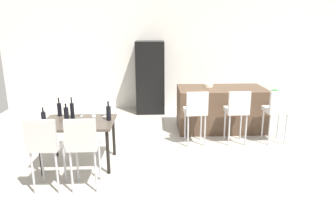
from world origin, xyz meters
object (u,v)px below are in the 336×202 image
(kitchen_island, at_px, (221,109))
(wine_bottle_far, at_px, (59,109))
(wine_glass_left, at_px, (94,114))
(wine_glass_middle, at_px, (81,109))
(bar_chair_left, at_px, (196,109))
(wine_bottle_end, at_px, (66,115))
(bar_chair_middle, at_px, (237,109))
(dining_chair_near, at_px, (45,143))
(refrigerator, at_px, (150,77))
(wine_glass_corner, at_px, (104,109))
(dining_chair_far, at_px, (83,142))
(bar_chair_right, at_px, (277,108))
(wine_bottle_inner, at_px, (44,119))
(dining_table, at_px, (78,126))
(wine_bottle_right, at_px, (109,113))
(fruit_bowl, at_px, (208,85))
(wine_bottle_near, at_px, (72,110))
(potted_plant, at_px, (274,98))

(kitchen_island, bearing_deg, wine_bottle_far, -157.04)
(wine_glass_left, xyz_separation_m, wine_glass_middle, (-0.27, 0.30, 0.00))
(wine_glass_left, bearing_deg, bar_chair_left, 23.84)
(wine_bottle_end, xyz_separation_m, wine_glass_middle, (0.14, 0.32, -0.00))
(bar_chair_middle, relative_size, dining_chair_near, 1.00)
(bar_chair_left, distance_m, refrigerator, 2.46)
(wine_bottle_end, distance_m, wine_glass_left, 0.41)
(wine_glass_left, distance_m, refrigerator, 3.17)
(dining_chair_near, distance_m, wine_glass_corner, 1.20)
(dining_chair_far, relative_size, wine_glass_middle, 6.03)
(wine_bottle_far, height_order, wine_glass_corner, wine_bottle_far)
(bar_chair_right, distance_m, wine_bottle_far, 3.93)
(wine_glass_left, bearing_deg, wine_bottle_inner, -160.51)
(bar_chair_right, bearing_deg, wine_bottle_far, -173.75)
(dining_table, relative_size, wine_glass_corner, 6.44)
(wine_bottle_end, distance_m, refrigerator, 3.32)
(kitchen_island, xyz_separation_m, bar_chair_left, (-0.67, -0.86, 0.24))
(wine_bottle_end, bearing_deg, dining_chair_far, -59.98)
(wine_bottle_end, relative_size, refrigerator, 0.17)
(dining_chair_near, distance_m, wine_bottle_right, 1.09)
(wine_bottle_end, height_order, fruit_bowl, wine_bottle_end)
(dining_chair_near, height_order, wine_glass_corner, dining_chair_near)
(wine_bottle_end, distance_m, wine_glass_middle, 0.35)
(bar_chair_left, xyz_separation_m, wine_bottle_far, (-2.36, -0.43, 0.16))
(wine_bottle_far, distance_m, fruit_bowl, 3.11)
(bar_chair_left, bearing_deg, wine_glass_left, -156.16)
(dining_chair_far, bearing_deg, kitchen_island, 44.32)
(kitchen_island, xyz_separation_m, wine_glass_left, (-2.40, -1.62, 0.40))
(wine_glass_middle, bearing_deg, wine_bottle_inner, -126.86)
(wine_glass_middle, bearing_deg, wine_bottle_far, 175.10)
(dining_chair_near, xyz_separation_m, wine_bottle_end, (0.10, 0.71, 0.17))
(bar_chair_left, xyz_separation_m, dining_chair_far, (-1.73, -1.49, 0.00))
(wine_glass_corner, bearing_deg, wine_bottle_near, -168.49)
(wine_bottle_inner, bearing_deg, fruit_bowl, 35.33)
(kitchen_island, height_order, wine_glass_left, kitchen_island)
(bar_chair_right, distance_m, wine_bottle_right, 3.13)
(wine_bottle_right, height_order, wine_glass_corner, wine_bottle_right)
(bar_chair_middle, xyz_separation_m, wine_bottle_right, (-2.28, -0.70, 0.16))
(wine_bottle_inner, relative_size, wine_bottle_far, 1.00)
(wine_glass_middle, distance_m, refrigerator, 2.97)
(wine_bottle_right, relative_size, potted_plant, 0.55)
(dining_chair_far, xyz_separation_m, refrigerator, (0.86, 3.78, 0.22))
(bar_chair_right, relative_size, wine_glass_corner, 6.03)
(wine_bottle_far, bearing_deg, wine_bottle_near, -31.66)
(potted_plant, bearing_deg, wine_glass_middle, -148.48)
(fruit_bowl, bearing_deg, kitchen_island, -27.14)
(wine_bottle_end, xyz_separation_m, wine_bottle_far, (-0.22, 0.35, -0.01))
(wine_bottle_near, distance_m, potted_plant, 5.42)
(wine_bottle_far, distance_m, refrigerator, 3.10)
(kitchen_island, relative_size, refrigerator, 1.01)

